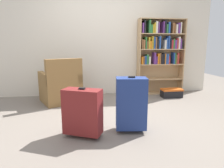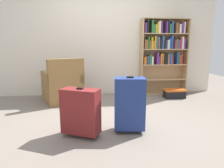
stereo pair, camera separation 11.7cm
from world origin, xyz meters
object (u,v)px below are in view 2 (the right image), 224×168
(suitcase_navy_blue, at_px, (130,104))
(suitcase_dark_red, at_px, (81,111))
(mug, at_px, (94,97))
(storage_box, at_px, (174,93))
(armchair, at_px, (63,87))
(bookshelf, at_px, (163,51))

(suitcase_navy_blue, bearing_deg, suitcase_dark_red, -173.62)
(mug, xyz_separation_m, storage_box, (1.77, -0.10, 0.05))
(suitcase_navy_blue, bearing_deg, mug, 104.39)
(armchair, bearing_deg, bookshelf, 11.03)
(armchair, bearing_deg, suitcase_navy_blue, -55.92)
(bookshelf, bearing_deg, mug, -169.07)
(bookshelf, distance_m, mug, 1.93)
(bookshelf, xyz_separation_m, armchair, (-2.26, -0.44, -0.71))
(suitcase_dark_red, bearing_deg, armchair, 104.62)
(armchair, height_order, storage_box, armchair)
(storage_box, bearing_deg, suitcase_navy_blue, -129.74)
(armchair, distance_m, suitcase_navy_blue, 1.91)
(armchair, distance_m, storage_box, 2.41)
(bookshelf, xyz_separation_m, suitcase_navy_blue, (-1.19, -2.02, -0.63))
(bookshelf, height_order, suitcase_dark_red, bookshelf)
(armchair, xyz_separation_m, mug, (0.63, 0.13, -0.27))
(mug, relative_size, suitcase_dark_red, 0.19)
(armchair, distance_m, mug, 0.70)
(armchair, height_order, suitcase_dark_red, armchair)
(storage_box, bearing_deg, mug, 176.69)
(bookshelf, bearing_deg, armchair, -168.97)
(bookshelf, distance_m, suitcase_navy_blue, 2.43)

